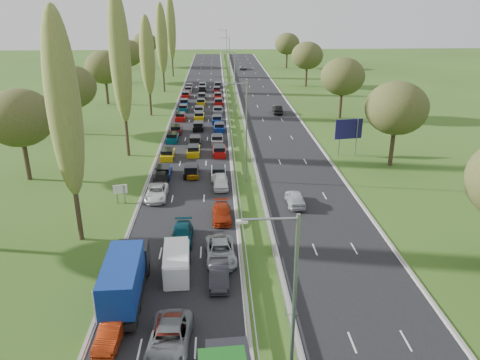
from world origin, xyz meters
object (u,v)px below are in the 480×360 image
object	(u,v)px
near_car_1	(111,333)
white_van_front	(177,261)
direction_sign	(349,131)
near_car_3	(161,179)
blue_lorry	(125,277)
white_van_rear	(178,263)
near_car_2	(157,192)
info_sign	(120,191)

from	to	relation	value
near_car_1	white_van_front	bearing A→B (deg)	71.04
direction_sign	near_car_1	bearing A→B (deg)	-123.83
near_car_3	blue_lorry	world-z (taller)	blue_lorry
blue_lorry	white_van_front	bearing A→B (deg)	45.05
white_van_front	direction_sign	xyz separation A→B (m)	(21.73, 29.66, 2.54)
near_car_1	direction_sign	bearing A→B (deg)	60.98
near_car_3	blue_lorry	xyz separation A→B (m)	(0.01, -22.85, 1.19)
white_van_rear	direction_sign	distance (m)	36.98
near_car_1	white_van_rear	size ratio (longest dim) A/B	0.84
near_car_3	direction_sign	distance (m)	27.30
near_car_2	white_van_front	bearing A→B (deg)	-77.35
info_sign	near_car_1	bearing A→B (deg)	-81.01
near_car_3	white_van_front	xyz separation A→B (m)	(3.35, -19.26, 0.32)
near_car_2	near_car_3	bearing A→B (deg)	89.89
white_van_rear	direction_sign	world-z (taller)	direction_sign
near_car_2	near_car_3	world-z (taller)	near_car_3
near_car_3	blue_lorry	size ratio (longest dim) A/B	0.55
blue_lorry	white_van_front	world-z (taller)	blue_lorry
blue_lorry	info_sign	distance (m)	18.16
near_car_3	white_van_rear	size ratio (longest dim) A/B	1.00
near_car_1	near_car_3	world-z (taller)	near_car_3
near_car_1	white_van_rear	world-z (taller)	white_van_rear
near_car_1	white_van_front	world-z (taller)	white_van_front
white_van_front	white_van_rear	size ratio (longest dim) A/B	1.05
near_car_2	direction_sign	bearing A→B (deg)	30.06
blue_lorry	white_van_front	size ratio (longest dim) A/B	1.74
white_van_rear	info_sign	world-z (taller)	info_sign
near_car_1	blue_lorry	bearing A→B (deg)	92.05
direction_sign	white_van_rear	bearing A→B (deg)	-125.87
direction_sign	blue_lorry	bearing A→B (deg)	-127.01
info_sign	direction_sign	bearing A→B (deg)	28.28
blue_lorry	direction_sign	size ratio (longest dim) A/B	1.66
near_car_1	info_sign	bearing A→B (deg)	103.79
white_van_rear	near_car_3	bearing A→B (deg)	97.64
white_van_front	info_sign	distance (m)	15.84
near_car_2	white_van_front	size ratio (longest dim) A/B	1.00
near_car_3	info_sign	world-z (taller)	info_sign
white_van_front	white_van_rear	distance (m)	0.27
near_car_2	info_sign	bearing A→B (deg)	-163.72
near_car_1	info_sign	size ratio (longest dim) A/B	1.90
white_van_front	near_car_2	bearing A→B (deg)	99.02
near_car_3	white_van_front	bearing A→B (deg)	-83.15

